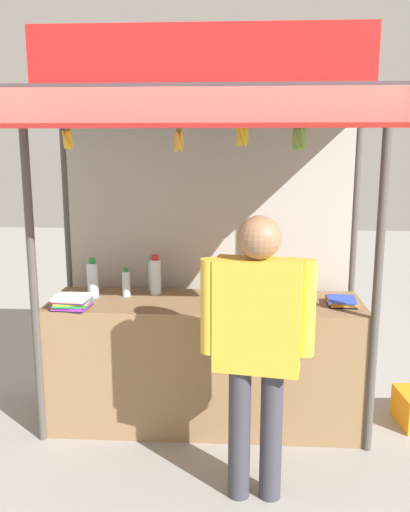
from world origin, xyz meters
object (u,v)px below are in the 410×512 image
(magazine_stack_center, at_px, (342,301))
(banana_bunch_inner_right, at_px, (179,141))
(magazine_stack_mid_right, at_px, (293,306))
(banana_bunch_leftmost, at_px, (299,138))
(water_bottle_left, at_px, (93,279))
(water_bottle_front_right, at_px, (153,275))
(magazine_stack_far_right, at_px, (72,302))
(water_bottle_back_right, at_px, (265,279))
(banana_bunch_inner_left, at_px, (242,134))
(vendor_person, at_px, (257,334))
(water_bottle_right, at_px, (126,283))
(water_bottle_far_left, at_px, (155,276))
(banana_bunch_rightmost, at_px, (68,139))
(water_bottle_back_left, at_px, (278,286))

(magazine_stack_center, bearing_deg, banana_bunch_inner_right, -160.33)
(magazine_stack_mid_right, relative_size, banana_bunch_leftmost, 1.01)
(banana_bunch_inner_right, bearing_deg, water_bottle_left, 145.22)
(water_bottle_front_right, distance_m, magazine_stack_far_right, 0.74)
(water_bottle_back_right, distance_m, banana_bunch_inner_left, 1.35)
(magazine_stack_center, distance_m, banana_bunch_inner_left, 1.48)
(water_bottle_back_right, distance_m, water_bottle_left, 1.36)
(banana_bunch_inner_left, height_order, banana_bunch_leftmost, same)
(vendor_person, bearing_deg, water_bottle_front_right, 132.96)
(water_bottle_right, relative_size, banana_bunch_inner_left, 0.89)
(vendor_person, bearing_deg, banana_bunch_inner_right, 145.72)
(water_bottle_front_right, xyz_separation_m, magazine_stack_mid_right, (1.09, -0.46, -0.11))
(water_bottle_left, bearing_deg, water_bottle_far_left, 14.09)
(water_bottle_right, relative_size, water_bottle_front_right, 0.81)
(water_bottle_left, relative_size, magazine_stack_mid_right, 1.09)
(banana_bunch_inner_right, distance_m, banana_bunch_rightmost, 0.72)
(banana_bunch_inner_right, bearing_deg, water_bottle_back_right, 50.10)
(water_bottle_left, bearing_deg, magazine_stack_mid_right, -9.08)
(water_bottle_far_left, distance_m, banana_bunch_rightmost, 1.31)
(banana_bunch_leftmost, distance_m, vendor_person, 1.26)
(water_bottle_back_left, bearing_deg, banana_bunch_rightmost, -161.10)
(water_bottle_right, height_order, water_bottle_back_left, water_bottle_back_left)
(water_bottle_left, distance_m, water_bottle_back_left, 1.43)
(water_bottle_right, relative_size, water_bottle_left, 0.74)
(water_bottle_right, height_order, banana_bunch_inner_left, banana_bunch_inner_left)
(water_bottle_back_left, relative_size, magazine_stack_center, 0.97)
(water_bottle_front_right, distance_m, magazine_stack_mid_right, 1.19)
(water_bottle_left, bearing_deg, water_bottle_right, 8.18)
(magazine_stack_far_right, relative_size, banana_bunch_inner_right, 0.93)
(water_bottle_right, bearing_deg, banana_bunch_rightmost, -113.07)
(water_bottle_far_left, xyz_separation_m, banana_bunch_rightmost, (-0.45, -0.63, 1.06))
(water_bottle_back_right, xyz_separation_m, banana_bunch_rightmost, (-1.33, -0.73, 1.09))
(water_bottle_left, xyz_separation_m, banana_bunch_rightmost, (0.02, -0.52, 1.06))
(magazine_stack_center, distance_m, magazine_stack_far_right, 1.98)
(banana_bunch_inner_right, bearing_deg, water_bottle_far_left, 112.82)
(water_bottle_right, relative_size, magazine_stack_mid_right, 0.80)
(water_bottle_back_right, bearing_deg, water_bottle_left, -171.09)
(water_bottle_left, xyz_separation_m, banana_bunch_leftmost, (1.50, -0.51, 1.06))
(water_bottle_far_left, relative_size, water_bottle_front_right, 1.13)
(water_bottle_front_right, relative_size, water_bottle_back_left, 1.07)
(water_bottle_far_left, height_order, vendor_person, vendor_person)
(magazine_stack_far_right, distance_m, banana_bunch_inner_right, 1.42)
(vendor_person, bearing_deg, magazine_stack_far_right, 161.73)
(water_bottle_left, bearing_deg, banana_bunch_inner_left, -24.31)
(water_bottle_back_right, xyz_separation_m, water_bottle_left, (-1.34, -0.21, 0.03))
(water_bottle_right, xyz_separation_m, magazine_stack_mid_right, (1.27, -0.28, -0.08))
(water_bottle_back_left, height_order, banana_bunch_rightmost, banana_bunch_rightmost)
(banana_bunch_leftmost, bearing_deg, magazine_stack_mid_right, 84.53)
(water_bottle_right, bearing_deg, magazine_stack_far_right, -134.05)
(water_bottle_back_right, bearing_deg, banana_bunch_rightmost, -151.27)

